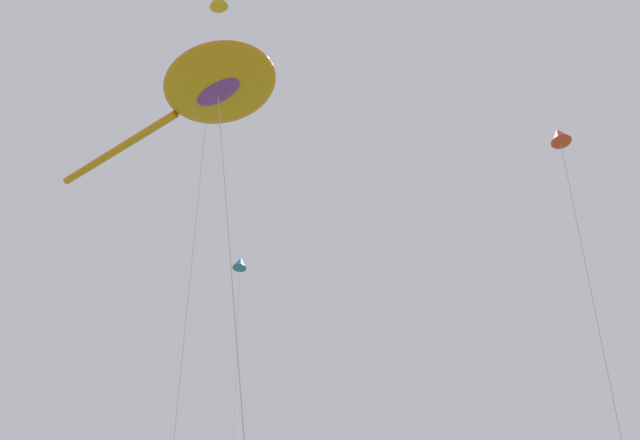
{
  "coord_description": "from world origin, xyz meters",
  "views": [
    {
      "loc": [
        -7.04,
        -1.14,
        1.9
      ],
      "look_at": [
        -0.92,
        7.96,
        9.67
      ],
      "focal_mm": 32.16,
      "sensor_mm": 36.0,
      "label": 1
    }
  ],
  "objects_px": {
    "small_kite_box_yellow": "(560,139)",
    "small_kite_diamond_red": "(240,264)",
    "big_show_kite": "(214,89)",
    "small_kite_streamer_purple": "(218,2)"
  },
  "relations": [
    {
      "from": "small_kite_streamer_purple",
      "to": "small_kite_diamond_red",
      "type": "bearing_deg",
      "value": 122.08
    },
    {
      "from": "big_show_kite",
      "to": "small_kite_box_yellow",
      "type": "relative_size",
      "value": 1.26
    },
    {
      "from": "big_show_kite",
      "to": "small_kite_diamond_red",
      "type": "distance_m",
      "value": 24.15
    },
    {
      "from": "small_kite_box_yellow",
      "to": "small_kite_diamond_red",
      "type": "distance_m",
      "value": 29.36
    },
    {
      "from": "small_kite_box_yellow",
      "to": "small_kite_diamond_red",
      "type": "relative_size",
      "value": 0.57
    },
    {
      "from": "big_show_kite",
      "to": "small_kite_box_yellow",
      "type": "bearing_deg",
      "value": 29.09
    },
    {
      "from": "big_show_kite",
      "to": "small_kite_streamer_purple",
      "type": "bearing_deg",
      "value": 153.48
    },
    {
      "from": "big_show_kite",
      "to": "small_kite_streamer_purple",
      "type": "relative_size",
      "value": 0.69
    },
    {
      "from": "big_show_kite",
      "to": "small_kite_streamer_purple",
      "type": "xyz_separation_m",
      "value": [
        0.2,
        1.88,
        7.49
      ]
    },
    {
      "from": "small_kite_diamond_red",
      "to": "small_kite_streamer_purple",
      "type": "bearing_deg",
      "value": -72.96
    }
  ]
}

